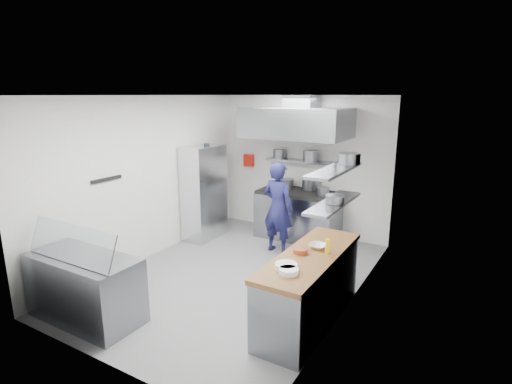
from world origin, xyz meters
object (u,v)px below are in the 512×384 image
Objects in this scene: gas_range at (298,216)px; chef at (278,208)px; wire_rack at (204,193)px; display_case at (85,288)px.

chef reaches higher than gas_range.
wire_rack is 1.23× the size of display_case.
display_case is at bearing -80.56° from wire_rack.
wire_rack reaches higher than display_case.
gas_range is at bearing 74.98° from display_case.
gas_range is 1.07× the size of display_case.
gas_range is 0.95m from chef.
wire_rack reaches higher than chef.
gas_range is 0.96× the size of chef.
display_case is (-1.09, -3.24, -0.41)m from chef.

